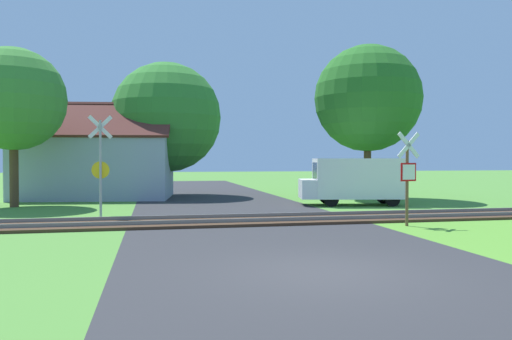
% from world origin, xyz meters
% --- Properties ---
extents(ground_plane, '(160.00, 160.00, 0.00)m').
position_xyz_m(ground_plane, '(0.00, 0.00, 0.00)').
color(ground_plane, '#4C8433').
extents(road_asphalt, '(8.13, 80.00, 0.01)m').
position_xyz_m(road_asphalt, '(0.00, 2.00, 0.00)').
color(road_asphalt, '#2D2D30').
rests_on(road_asphalt, ground).
extents(rail_track, '(60.00, 2.60, 0.22)m').
position_xyz_m(rail_track, '(0.00, 7.92, 0.06)').
color(rail_track, '#422D1E').
rests_on(rail_track, ground).
extents(stop_sign_near, '(0.87, 0.21, 3.10)m').
position_xyz_m(stop_sign_near, '(4.93, 5.82, 1.73)').
color(stop_sign_near, brown).
rests_on(stop_sign_near, ground).
extents(crossing_sign_far, '(0.88, 0.16, 3.82)m').
position_xyz_m(crossing_sign_far, '(-5.13, 9.93, 2.10)').
color(crossing_sign_far, '#9E9EA5').
rests_on(crossing_sign_far, ground).
extents(house, '(9.18, 6.31, 5.44)m').
position_xyz_m(house, '(-6.37, 20.29, 1.91)').
color(house, '#99A3B7').
rests_on(house, ground).
extents(tree_left, '(4.73, 4.73, 7.34)m').
position_xyz_m(tree_left, '(-9.51, 15.57, 4.96)').
color(tree_left, '#513823').
rests_on(tree_left, ground).
extents(tree_right, '(5.87, 5.87, 8.51)m').
position_xyz_m(tree_right, '(8.41, 16.64, 5.56)').
color(tree_right, '#513823').
rests_on(tree_right, ground).
extents(tree_center, '(6.54, 6.54, 7.98)m').
position_xyz_m(tree_center, '(-2.45, 21.17, 4.70)').
color(tree_center, '#513823').
rests_on(tree_center, ground).
extents(mail_truck, '(5.16, 2.73, 2.24)m').
position_xyz_m(mail_truck, '(6.25, 13.29, 1.24)').
color(mail_truck, white).
rests_on(mail_truck, ground).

